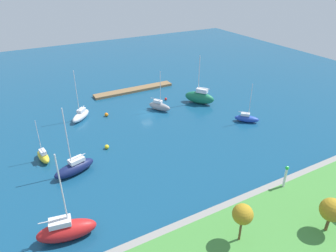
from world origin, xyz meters
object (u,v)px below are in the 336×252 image
park_tree_midwest (243,214)px  sailboat_yellow_lone_south (43,156)px  sailboat_green_far_north (200,97)px  mooring_buoy_yellow (107,147)px  harbor_beacon (286,175)px  sailboat_blue_center_basin (247,118)px  mooring_buoy_red (166,99)px  pier_dock (134,90)px  sailboat_red_near_pier (66,230)px  sailboat_navy_west_end (75,167)px  mooring_buoy_orange (106,115)px  sailboat_white_mid_basin (81,115)px  sailboat_gray_outer_mooring (159,106)px  park_tree_west (332,210)px

park_tree_midwest → sailboat_yellow_lone_south: size_ratio=0.68×
sailboat_green_far_north → mooring_buoy_yellow: (27.78, 9.51, -1.26)m
harbor_beacon → sailboat_blue_center_basin: (-11.64, -21.29, -2.54)m
mooring_buoy_yellow → mooring_buoy_red: bearing=-144.1°
pier_dock → sailboat_red_near_pier: bearing=57.3°
mooring_buoy_red → sailboat_navy_west_end: bearing=35.4°
sailboat_blue_center_basin → sailboat_yellow_lone_south: bearing=-142.7°
sailboat_navy_west_end → mooring_buoy_orange: sailboat_navy_west_end is taller
mooring_buoy_yellow → sailboat_yellow_lone_south: bearing=-8.4°
sailboat_red_near_pier → sailboat_white_mid_basin: size_ratio=1.11×
sailboat_green_far_north → sailboat_white_mid_basin: 29.28m
sailboat_white_mid_basin → mooring_buoy_red: size_ratio=17.59×
sailboat_navy_west_end → sailboat_gray_outer_mooring: size_ratio=1.25×
pier_dock → harbor_beacon: harbor_beacon is taller
harbor_beacon → mooring_buoy_orange: bearing=-69.0°
sailboat_red_near_pier → mooring_buoy_yellow: size_ratio=14.93×
park_tree_west → sailboat_blue_center_basin: bearing=-114.3°
park_tree_west → mooring_buoy_red: (-3.66, -49.79, -4.34)m
sailboat_navy_west_end → sailboat_green_far_north: bearing=-173.8°
park_tree_midwest → sailboat_yellow_lone_south: 36.94m
pier_dock → sailboat_navy_west_end: (23.85, 30.27, 0.84)m
pier_dock → sailboat_navy_west_end: 38.55m
sailboat_yellow_lone_south → harbor_beacon: bearing=-140.1°
park_tree_west → pier_dock: bearing=-89.0°
sailboat_white_mid_basin → mooring_buoy_red: bearing=136.6°
park_tree_midwest → sailboat_yellow_lone_south: bearing=-60.4°
harbor_beacon → mooring_buoy_red: 41.04m
sailboat_blue_center_basin → sailboat_gray_outer_mooring: bearing=178.9°
harbor_beacon → sailboat_green_far_north: sailboat_green_far_north is taller
sailboat_red_near_pier → sailboat_gray_outer_mooring: (-28.58, -29.13, -0.33)m
mooring_buoy_yellow → sailboat_red_near_pier: bearing=57.8°
pier_dock → sailboat_yellow_lone_south: size_ratio=2.83×
sailboat_navy_west_end → sailboat_red_near_pier: size_ratio=0.95×
pier_dock → mooring_buoy_red: 11.06m
sailboat_navy_west_end → harbor_beacon: bearing=126.4°
sailboat_green_far_north → sailboat_navy_west_end: bearing=76.6°
park_tree_west → mooring_buoy_orange: size_ratio=5.47×
mooring_buoy_yellow → sailboat_blue_center_basin: bearing=172.3°
sailboat_red_near_pier → sailboat_green_far_north: bearing=45.6°
mooring_buoy_red → sailboat_gray_outer_mooring: bearing=47.6°
sailboat_gray_outer_mooring → sailboat_green_far_north: bearing=52.2°
park_tree_midwest → sailboat_gray_outer_mooring: bearing=-103.9°
park_tree_midwest → mooring_buoy_red: park_tree_midwest is taller
pier_dock → sailboat_white_mid_basin: sailboat_white_mid_basin is taller
mooring_buoy_yellow → sailboat_green_far_north: bearing=-161.1°
park_tree_midwest → sailboat_green_far_north: bearing=-117.8°
sailboat_navy_west_end → mooring_buoy_orange: bearing=-138.8°
park_tree_west → sailboat_green_far_north: sailboat_green_far_north is taller
sailboat_green_far_north → sailboat_blue_center_basin: size_ratio=1.36×
pier_dock → sailboat_red_near_pier: (28.19, 43.84, 1.09)m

